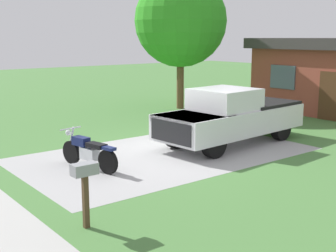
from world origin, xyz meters
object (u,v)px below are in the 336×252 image
(motorcycle, at_px, (88,152))
(pickup_truck, at_px, (233,116))
(mailbox, at_px, (85,178))
(shade_tree, at_px, (181,21))

(motorcycle, relative_size, pickup_truck, 0.38)
(motorcycle, bearing_deg, pickup_truck, 86.04)
(mailbox, relative_size, shade_tree, 0.19)
(pickup_truck, relative_size, mailbox, 4.57)
(pickup_truck, xyz_separation_m, mailbox, (3.12, -7.19, 0.03))
(pickup_truck, height_order, shade_tree, shade_tree)
(mailbox, xyz_separation_m, shade_tree, (-10.13, 10.72, 3.34))
(motorcycle, distance_m, shade_tree, 11.67)
(mailbox, bearing_deg, pickup_truck, 113.43)
(pickup_truck, distance_m, shade_tree, 8.55)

